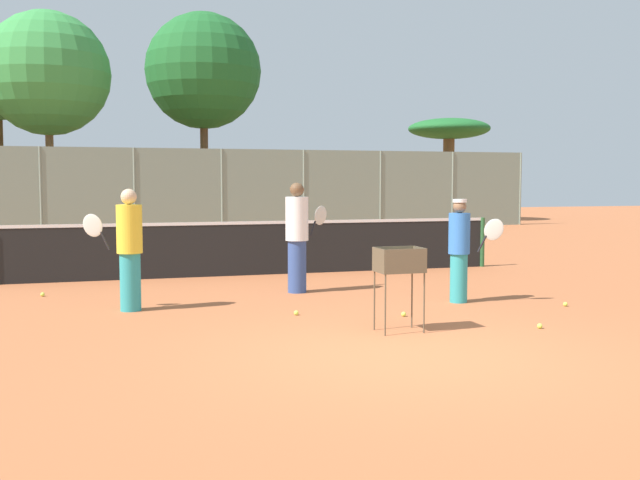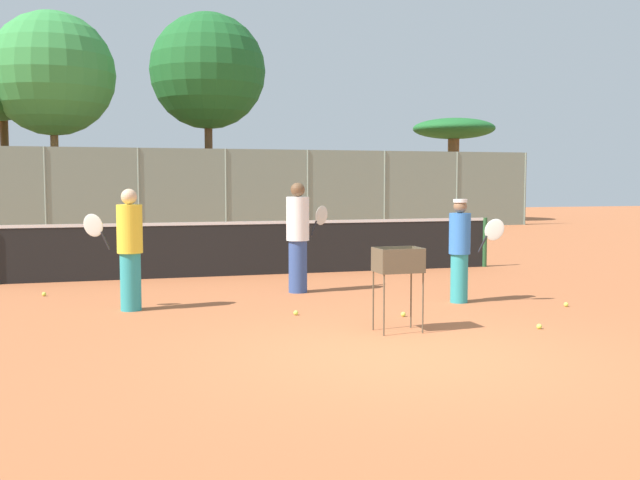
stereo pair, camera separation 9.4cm
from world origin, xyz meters
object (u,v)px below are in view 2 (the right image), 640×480
tennis_net (261,247)px  player_yellow_shirt (460,249)px  player_white_outfit (129,248)px  player_red_cap (298,236)px  ball_cart (399,267)px

tennis_net → player_yellow_shirt: 4.76m
player_yellow_shirt → player_white_outfit: bearing=-163.5°
player_white_outfit → player_yellow_shirt: player_white_outfit is taller
player_red_cap → player_yellow_shirt: player_red_cap is taller
tennis_net → player_red_cap: 2.52m
player_white_outfit → player_yellow_shirt: (4.88, -0.73, -0.07)m
tennis_net → player_yellow_shirt: bearing=-62.5°
player_red_cap → ball_cart: (0.33, -3.54, -0.14)m
ball_cart → player_red_cap: bearing=95.4°
player_red_cap → ball_cart: bearing=-112.6°
tennis_net → player_red_cap: bearing=-87.9°
player_yellow_shirt → ball_cart: 2.53m
tennis_net → ball_cart: tennis_net is taller
player_white_outfit → ball_cart: size_ratio=1.68×
player_yellow_shirt → ball_cart: size_ratio=1.52×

